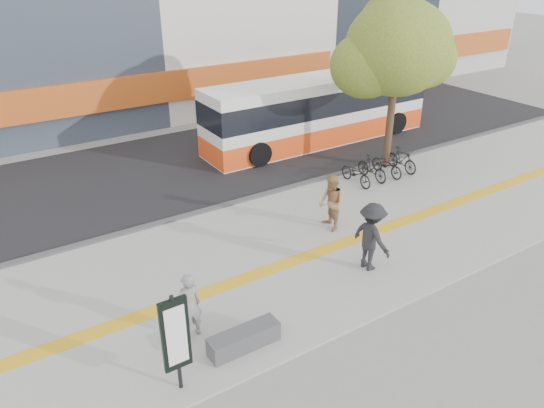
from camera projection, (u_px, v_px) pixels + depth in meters
ground at (308, 284)px, 13.19m from camera, size 120.00×120.00×0.00m
sidewalk at (277, 256)px, 14.30m from camera, size 40.00×7.00×0.08m
tactile_strip at (287, 263)px, 13.90m from camera, size 40.00×0.45×0.01m
street at (173, 169)px, 19.94m from camera, size 40.00×8.00×0.06m
curb at (219, 207)px, 16.92m from camera, size 40.00×0.25×0.14m
bench at (244, 339)px, 10.90m from camera, size 1.60×0.45×0.45m
signboard at (176, 336)px, 9.42m from camera, size 0.55×0.10×2.20m
street_tree at (395, 50)px, 18.23m from camera, size 4.40×3.80×6.31m
bus at (319, 112)px, 22.19m from camera, size 10.60×2.51×2.82m
bicycle_row at (379, 167)px, 18.92m from camera, size 2.77×1.57×0.91m
seated_woman at (189, 306)px, 10.97m from camera, size 0.60×0.40×1.62m
pedestrian_tan at (331, 203)px, 15.24m from camera, size 0.80×0.95×1.74m
pedestrian_dark at (371, 237)px, 13.31m from camera, size 0.75×1.25×1.90m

